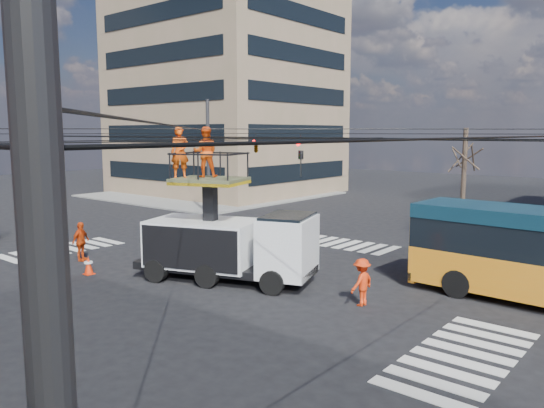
{
  "coord_description": "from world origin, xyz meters",
  "views": [
    {
      "loc": [
        14.51,
        -13.26,
        5.78
      ],
      "look_at": [
        1.61,
        2.37,
        3.03
      ],
      "focal_mm": 35.0,
      "sensor_mm": 36.0,
      "label": 1
    }
  ],
  "objects_px": {
    "traffic_cone": "(89,265)",
    "flagger": "(362,282)",
    "utility_truck": "(229,230)",
    "worker_ground": "(81,241)"
  },
  "relations": [
    {
      "from": "traffic_cone",
      "to": "flagger",
      "type": "distance_m",
      "value": 11.24
    },
    {
      "from": "utility_truck",
      "to": "flagger",
      "type": "xyz_separation_m",
      "value": [
        5.54,
        0.65,
        -1.2
      ]
    },
    {
      "from": "utility_truck",
      "to": "flagger",
      "type": "relative_size",
      "value": 4.58
    },
    {
      "from": "utility_truck",
      "to": "traffic_cone",
      "type": "bearing_deg",
      "value": -168.94
    },
    {
      "from": "utility_truck",
      "to": "worker_ground",
      "type": "distance_m",
      "value": 7.75
    },
    {
      "from": "utility_truck",
      "to": "flagger",
      "type": "distance_m",
      "value": 5.71
    },
    {
      "from": "utility_truck",
      "to": "worker_ground",
      "type": "height_order",
      "value": "utility_truck"
    },
    {
      "from": "flagger",
      "to": "worker_ground",
      "type": "bearing_deg",
      "value": -73.85
    },
    {
      "from": "utility_truck",
      "to": "traffic_cone",
      "type": "distance_m",
      "value": 6.12
    },
    {
      "from": "traffic_cone",
      "to": "flagger",
      "type": "xyz_separation_m",
      "value": [
        10.62,
        3.66,
        0.42
      ]
    }
  ]
}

